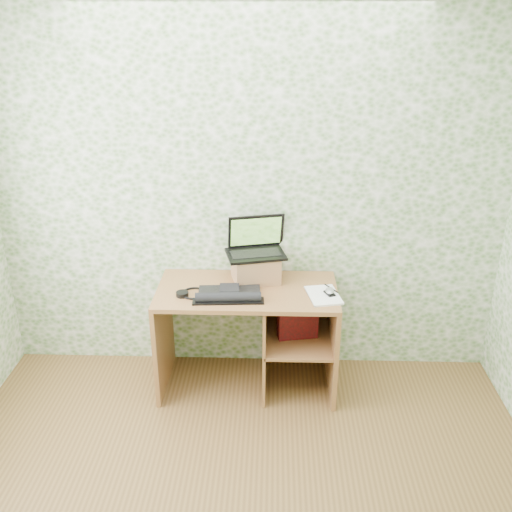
{
  "coord_description": "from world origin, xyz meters",
  "views": [
    {
      "loc": [
        0.17,
        -1.94,
        2.46
      ],
      "look_at": [
        0.06,
        1.39,
        1.01
      ],
      "focal_mm": 40.0,
      "sensor_mm": 36.0,
      "label": 1
    }
  ],
  "objects_px": {
    "keyboard": "(229,294)",
    "laptop": "(256,245)",
    "riser": "(256,268)",
    "desk": "(259,322)",
    "notepad": "(324,295)"
  },
  "relations": [
    {
      "from": "desk",
      "to": "riser",
      "type": "height_order",
      "value": "riser"
    },
    {
      "from": "desk",
      "to": "keyboard",
      "type": "distance_m",
      "value": 0.38
    },
    {
      "from": "laptop",
      "to": "keyboard",
      "type": "height_order",
      "value": "laptop"
    },
    {
      "from": "notepad",
      "to": "laptop",
      "type": "bearing_deg",
      "value": 137.77
    },
    {
      "from": "riser",
      "to": "desk",
      "type": "bearing_deg",
      "value": -77.21
    },
    {
      "from": "riser",
      "to": "keyboard",
      "type": "relative_size",
      "value": 0.66
    },
    {
      "from": "riser",
      "to": "keyboard",
      "type": "distance_m",
      "value": 0.32
    },
    {
      "from": "laptop",
      "to": "keyboard",
      "type": "distance_m",
      "value": 0.41
    },
    {
      "from": "keyboard",
      "to": "laptop",
      "type": "bearing_deg",
      "value": 58.37
    },
    {
      "from": "laptop",
      "to": "keyboard",
      "type": "relative_size",
      "value": 0.95
    },
    {
      "from": "riser",
      "to": "keyboard",
      "type": "xyz_separation_m",
      "value": [
        -0.16,
        -0.27,
        -0.07
      ]
    },
    {
      "from": "keyboard",
      "to": "desk",
      "type": "bearing_deg",
      "value": 34.75
    },
    {
      "from": "keyboard",
      "to": "riser",
      "type": "bearing_deg",
      "value": 54.81
    },
    {
      "from": "desk",
      "to": "keyboard",
      "type": "relative_size",
      "value": 2.62
    },
    {
      "from": "riser",
      "to": "laptop",
      "type": "distance_m",
      "value": 0.16
    }
  ]
}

